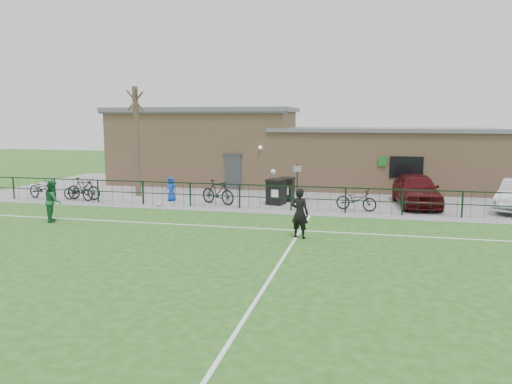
% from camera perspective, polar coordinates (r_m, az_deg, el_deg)
% --- Properties ---
extents(ground, '(90.00, 90.00, 0.00)m').
position_cam_1_polar(ground, '(16.05, -4.06, -7.19)').
color(ground, '#205117').
rests_on(ground, ground).
extents(paving_strip, '(34.00, 13.00, 0.02)m').
position_cam_1_polar(paving_strip, '(28.95, 3.79, -0.10)').
color(paving_strip, slate).
rests_on(paving_strip, ground).
extents(pitch_line_touch, '(28.00, 0.10, 0.01)m').
position_cam_1_polar(pitch_line_touch, '(23.42, 1.54, -2.15)').
color(pitch_line_touch, white).
rests_on(pitch_line_touch, ground).
extents(pitch_line_mid, '(28.00, 0.10, 0.01)m').
position_cam_1_polar(pitch_line_mid, '(19.79, -0.65, -4.13)').
color(pitch_line_mid, white).
rests_on(pitch_line_mid, ground).
extents(pitch_line_perp, '(0.10, 16.00, 0.01)m').
position_cam_1_polar(pitch_line_perp, '(15.60, 3.05, -7.63)').
color(pitch_line_perp, white).
rests_on(pitch_line_perp, ground).
extents(perimeter_fence, '(28.00, 0.10, 1.20)m').
position_cam_1_polar(perimeter_fence, '(23.51, 1.65, -0.63)').
color(perimeter_fence, black).
rests_on(perimeter_fence, ground).
extents(bare_tree, '(0.30, 0.30, 6.00)m').
position_cam_1_polar(bare_tree, '(28.25, -13.49, 5.57)').
color(bare_tree, '#443629').
rests_on(bare_tree, ground).
extents(wheelie_bin_left, '(0.96, 1.04, 1.18)m').
position_cam_1_polar(wheelie_bin_left, '(24.98, 2.34, -0.06)').
color(wheelie_bin_left, black).
rests_on(wheelie_bin_left, paving_strip).
extents(wheelie_bin_right, '(0.76, 0.86, 1.14)m').
position_cam_1_polar(wheelie_bin_right, '(26.07, 3.50, 0.23)').
color(wheelie_bin_right, black).
rests_on(wheelie_bin_right, paving_strip).
extents(sign_post, '(0.07, 0.07, 2.00)m').
position_cam_1_polar(sign_post, '(25.34, 4.73, 0.97)').
color(sign_post, black).
rests_on(sign_post, paving_strip).
extents(car_maroon, '(2.38, 4.90, 1.61)m').
position_cam_1_polar(car_maroon, '(25.75, 17.85, 0.27)').
color(car_maroon, '#410B0E').
rests_on(car_maroon, paving_strip).
extents(bicycle_a, '(2.18, 1.26, 1.09)m').
position_cam_1_polar(bicycle_a, '(28.97, -23.18, 0.34)').
color(bicycle_a, black).
rests_on(bicycle_a, paving_strip).
extents(bicycle_b, '(1.96, 0.59, 1.17)m').
position_cam_1_polar(bicycle_b, '(27.87, -19.11, 0.35)').
color(bicycle_b, black).
rests_on(bicycle_b, paving_strip).
extents(bicycle_c, '(1.99, 0.97, 1.00)m').
position_cam_1_polar(bicycle_c, '(27.78, -19.66, 0.12)').
color(bicycle_c, black).
rests_on(bicycle_c, paving_strip).
extents(bicycle_d, '(2.09, 1.29, 1.22)m').
position_cam_1_polar(bicycle_d, '(25.06, -4.38, -0.02)').
color(bicycle_d, black).
rests_on(bicycle_d, paving_strip).
extents(bicycle_e, '(2.04, 1.15, 1.01)m').
position_cam_1_polar(bicycle_e, '(23.78, 11.38, -0.87)').
color(bicycle_e, black).
rests_on(bicycle_e, paving_strip).
extents(spectator_child, '(0.63, 0.42, 1.26)m').
position_cam_1_polar(spectator_child, '(26.34, -9.66, 0.35)').
color(spectator_child, '#123EB0').
rests_on(spectator_child, paving_strip).
extents(goalkeeper_kick, '(2.05, 3.34, 2.18)m').
position_cam_1_polar(goalkeeper_kick, '(18.14, 4.95, -2.31)').
color(goalkeeper_kick, black).
rests_on(goalkeeper_kick, ground).
extents(outfield_player, '(0.98, 1.06, 1.74)m').
position_cam_1_polar(outfield_player, '(22.58, -22.17, -0.96)').
color(outfield_player, '#19592D').
rests_on(outfield_player, ground).
extents(ball_ground, '(0.23, 0.23, 0.23)m').
position_cam_1_polar(ball_ground, '(24.86, -11.08, -1.43)').
color(ball_ground, silver).
rests_on(ball_ground, ground).
extents(clubhouse, '(24.25, 5.40, 4.96)m').
position_cam_1_polar(clubhouse, '(31.80, 3.13, 4.69)').
color(clubhouse, tan).
rests_on(clubhouse, ground).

